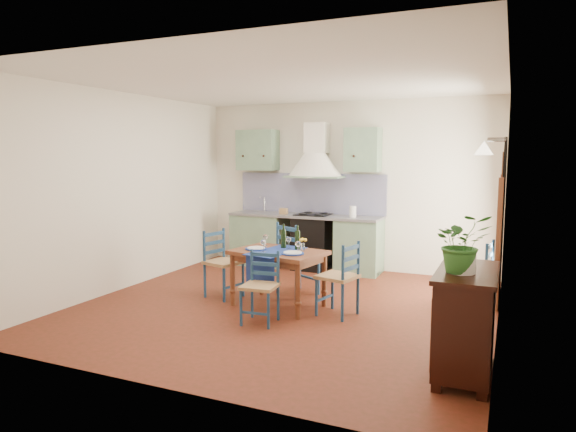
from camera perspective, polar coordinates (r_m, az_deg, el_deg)
The scene contains 13 objects.
floor at distance 6.63m, azimuth -0.36°, elevation -10.03°, with size 5.00×5.00×0.00m, color #46210F.
back_wall at distance 8.68m, azimuth 2.95°, elevation 1.06°, with size 5.00×0.96×2.80m.
right_wall at distance 6.10m, azimuth 22.73°, elevation 0.80°, with size 0.26×5.00×2.80m.
left_wall at distance 7.72m, azimuth -17.60°, elevation 2.64°, with size 0.04×5.00×2.80m, color silver.
ceiling at distance 6.40m, azimuth -0.37°, elevation 14.76°, with size 5.00×5.00×0.01m, color silver.
dining_table at distance 6.51m, azimuth -1.08°, elevation -4.59°, with size 1.24×0.97×1.03m.
chair_near at distance 5.93m, azimuth -3.05°, elevation -7.81°, with size 0.42×0.42×0.82m.
chair_far at distance 7.06m, azimuth 0.91°, elevation -4.64°, with size 0.63×0.63×1.00m.
chair_left at distance 7.02m, azimuth -7.33°, elevation -5.15°, with size 0.52×0.52×0.91m.
chair_right at distance 6.18m, azimuth 5.77°, elevation -6.83°, with size 0.51×0.51×0.90m.
chair_spare at distance 6.90m, azimuth 20.27°, elevation -5.95°, with size 0.47×0.47×0.86m.
sideboard at distance 4.80m, azimuth 19.09°, elevation -10.66°, with size 0.50×1.05×0.94m.
potted_plant at distance 4.53m, azimuth 18.76°, elevation -2.87°, with size 0.45×0.39×0.50m, color #2D6B28.
Camera 1 is at (2.57, -5.80, 1.92)m, focal length 32.00 mm.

